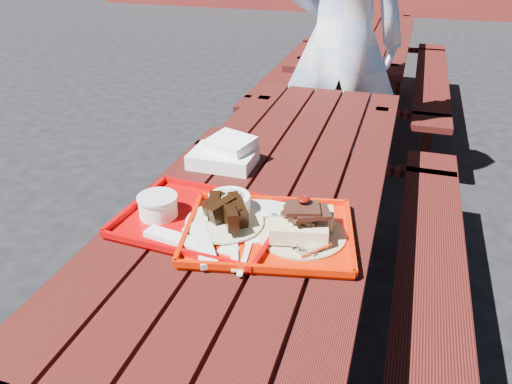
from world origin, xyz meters
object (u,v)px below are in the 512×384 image
(far_tray, at_px, (198,218))
(person, at_px, (341,44))
(picnic_table_near, at_px, (268,236))
(picnic_table_far, at_px, (361,56))
(near_tray, at_px, (269,222))

(far_tray, xyz_separation_m, person, (0.15, 1.70, 0.17))
(picnic_table_near, relative_size, far_tray, 4.81)
(picnic_table_near, xyz_separation_m, person, (0.01, 1.42, 0.39))
(picnic_table_near, height_order, person, person)
(picnic_table_near, xyz_separation_m, far_tray, (-0.14, -0.28, 0.21))
(picnic_table_near, xyz_separation_m, picnic_table_far, (0.00, 2.80, 0.00))
(picnic_table_far, height_order, person, person)
(picnic_table_far, relative_size, person, 1.27)
(near_tray, distance_m, person, 1.69)
(far_tray, height_order, person, person)
(picnic_table_far, xyz_separation_m, near_tray, (0.07, -3.05, 0.23))
(near_tray, relative_size, person, 0.29)
(picnic_table_far, xyz_separation_m, person, (0.01, -1.38, 0.39))
(picnic_table_near, height_order, far_tray, far_tray)
(near_tray, distance_m, far_tray, 0.22)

